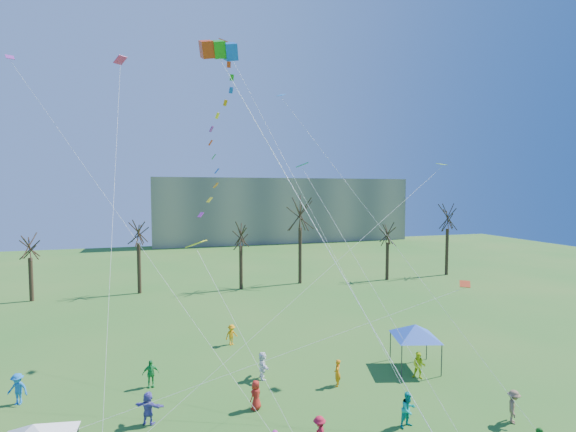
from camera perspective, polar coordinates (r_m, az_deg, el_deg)
name	(u,v)px	position (r m, az deg, el deg)	size (l,w,h in m)	color
distant_building	(282,210)	(97.90, -0.87, 0.91)	(60.00, 14.00, 15.00)	gray
bare_tree_row	(265,232)	(50.31, -3.35, -2.32)	(69.40, 8.28, 11.46)	black
big_box_kite	(224,140)	(19.85, -9.14, 10.57)	(4.06, 7.30, 21.53)	red
canopy_tent_blue	(415,331)	(29.73, 17.64, -15.32)	(3.91, 3.91, 3.03)	#3F3F44
festival_crowd	(248,414)	(22.66, -5.77, -26.26)	(26.79, 19.72, 1.83)	red
small_kites_aloft	(241,165)	(23.29, -6.71, 7.19)	(28.72, 17.48, 32.12)	#EFA60C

